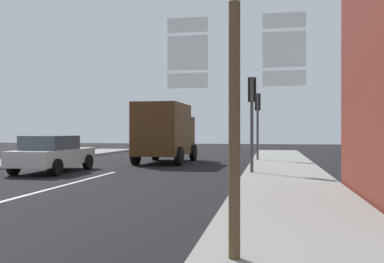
% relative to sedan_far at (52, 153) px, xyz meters
% --- Properties ---
extents(ground_plane, '(80.00, 80.00, 0.00)m').
position_rel_sedan_far_xyz_m(ground_plane, '(2.46, -1.54, -0.76)').
color(ground_plane, black).
extents(sidewalk_right, '(3.01, 44.00, 0.14)m').
position_rel_sedan_far_xyz_m(sidewalk_right, '(9.16, -3.54, -0.69)').
color(sidewalk_right, gray).
rests_on(sidewalk_right, ground).
extents(lane_centre_stripe, '(0.16, 12.00, 0.01)m').
position_rel_sedan_far_xyz_m(lane_centre_stripe, '(2.46, -5.54, -0.75)').
color(lane_centre_stripe, silver).
rests_on(lane_centre_stripe, ground).
extents(sedan_far, '(1.97, 4.20, 1.47)m').
position_rel_sedan_far_xyz_m(sedan_far, '(0.00, 0.00, 0.00)').
color(sedan_far, beige).
rests_on(sedan_far, ground).
extents(delivery_truck, '(2.56, 5.04, 3.05)m').
position_rel_sedan_far_xyz_m(delivery_truck, '(3.23, 5.66, 0.89)').
color(delivery_truck, '#4C2D14').
rests_on(delivery_truck, ground).
extents(route_sign_post, '(1.66, 0.14, 3.20)m').
position_rel_sedan_far_xyz_m(route_sign_post, '(8.21, -10.51, 1.15)').
color(route_sign_post, brown).
rests_on(route_sign_post, ground).
extents(traffic_light_far_right, '(0.30, 0.49, 3.66)m').
position_rel_sedan_far_xyz_m(traffic_light_far_right, '(7.95, 7.08, 1.95)').
color(traffic_light_far_right, '#47474C').
rests_on(traffic_light_far_right, ground).
extents(traffic_light_near_right, '(0.30, 0.49, 3.65)m').
position_rel_sedan_far_xyz_m(traffic_light_near_right, '(7.95, 0.18, 1.94)').
color(traffic_light_near_right, '#47474C').
rests_on(traffic_light_near_right, ground).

